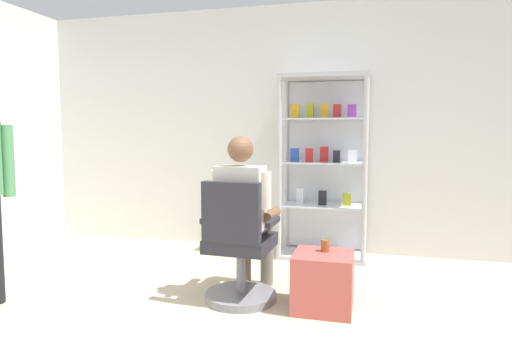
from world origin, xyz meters
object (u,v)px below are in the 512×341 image
at_px(display_cabinet_main, 324,165).
at_px(storage_crate, 323,281).
at_px(tea_glass, 325,246).
at_px(office_chair, 238,253).
at_px(seated_shopkeeper, 245,208).

height_order(display_cabinet_main, storage_crate, display_cabinet_main).
bearing_deg(tea_glass, office_chair, -172.17).
bearing_deg(storage_crate, tea_glass, 84.24).
height_order(office_chair, tea_glass, office_chair).
distance_m(display_cabinet_main, office_chair, 1.66).
distance_m(display_cabinet_main, tea_glass, 1.48).
xyz_separation_m(seated_shopkeeper, storage_crate, (0.64, -0.13, -0.50)).
xyz_separation_m(office_chair, storage_crate, (0.65, 0.03, -0.18)).
height_order(office_chair, seated_shopkeeper, seated_shopkeeper).
relative_size(display_cabinet_main, storage_crate, 4.39).
bearing_deg(storage_crate, office_chair, -177.06).
xyz_separation_m(office_chair, tea_glass, (0.65, 0.09, 0.08)).
distance_m(office_chair, tea_glass, 0.66).
relative_size(seated_shopkeeper, storage_crate, 2.98).
height_order(seated_shopkeeper, tea_glass, seated_shopkeeper).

